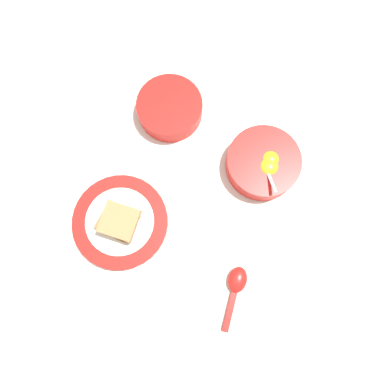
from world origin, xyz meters
name	(u,v)px	position (x,y,z in m)	size (l,w,h in m)	color
ground_plane	(169,191)	(0.00, 0.00, 0.00)	(3.00, 3.00, 0.00)	silver
egg_bowl	(263,163)	(-0.08, 0.22, 0.03)	(0.18, 0.18, 0.08)	red
toast_plate	(120,222)	(0.08, -0.11, 0.01)	(0.23, 0.23, 0.02)	red
toast_sandwich	(118,221)	(0.09, -0.11, 0.04)	(0.10, 0.11, 0.04)	#9E7042
soup_spoon	(236,285)	(0.21, 0.17, 0.01)	(0.15, 0.06, 0.03)	red
congee_bowl	(170,108)	(-0.21, -0.01, 0.03)	(0.16, 0.16, 0.05)	red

